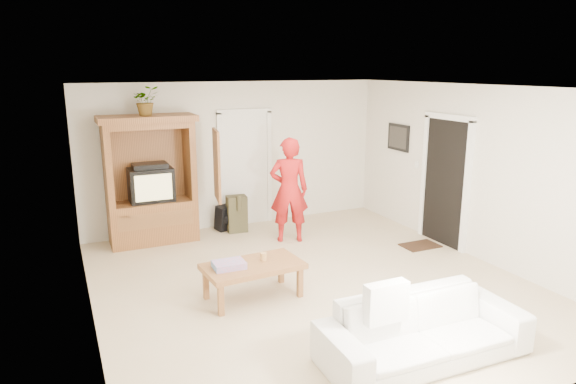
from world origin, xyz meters
name	(u,v)px	position (x,y,z in m)	size (l,w,h in m)	color
floor	(311,284)	(0.00, 0.00, 0.00)	(6.00, 6.00, 0.00)	tan
ceiling	(314,87)	(0.00, 0.00, 2.60)	(6.00, 6.00, 0.00)	white
wall_back	(236,155)	(0.00, 3.00, 1.30)	(5.50, 5.50, 0.00)	silver
wall_front	(491,273)	(0.00, -3.00, 1.30)	(5.50, 5.50, 0.00)	silver
wall_left	(84,215)	(-2.75, 0.00, 1.30)	(6.00, 6.00, 0.00)	silver
wall_right	(475,172)	(2.75, 0.00, 1.30)	(6.00, 6.00, 0.00)	silver
armoire	(153,188)	(-1.58, 2.66, 0.91)	(1.82, 1.14, 2.10)	brown
door_back	(245,170)	(0.15, 2.97, 1.02)	(0.85, 0.05, 2.04)	white
doorway_right	(445,183)	(2.73, 0.60, 1.02)	(0.05, 0.90, 2.04)	black
framed_picture	(398,137)	(2.73, 1.90, 1.60)	(0.03, 0.60, 0.48)	black
doormat	(420,245)	(2.30, 0.60, 0.01)	(0.60, 0.40, 0.02)	#382316
plant	(146,101)	(-1.60, 2.63, 2.33)	(0.41, 0.36, 0.46)	#4C7238
man	(289,190)	(0.47, 1.75, 0.87)	(0.64, 0.42, 1.75)	#B41818
sofa	(424,330)	(0.19, -2.07, 0.31)	(2.12, 0.83, 0.62)	silver
coffee_table	(253,268)	(-0.86, -0.07, 0.40)	(1.27, 0.75, 0.46)	#956233
towel	(229,265)	(-1.17, -0.07, 0.50)	(0.38, 0.28, 0.08)	#E94D65
candle	(264,257)	(-0.70, -0.01, 0.51)	(0.08, 0.08, 0.10)	tan
backpack_black	(226,218)	(-0.31, 2.75, 0.22)	(0.36, 0.21, 0.44)	black
backpack_olive	(237,214)	(-0.16, 2.58, 0.32)	(0.34, 0.25, 0.65)	#47442B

